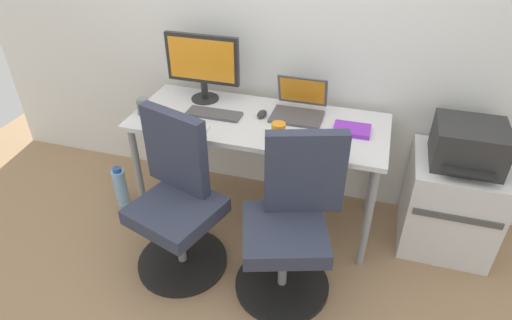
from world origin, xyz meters
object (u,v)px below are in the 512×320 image
office_chair_right (291,225)px  coffee_mug (278,131)px  side_cabinet (450,203)px  water_bottle_on_floor (121,187)px  printer (469,145)px  desktop_monitor (203,63)px  open_laptop (299,106)px  office_chair_left (178,203)px

office_chair_right → coffee_mug: (-0.17, 0.34, 0.37)m
side_cabinet → water_bottle_on_floor: size_ratio=1.95×
printer → water_bottle_on_floor: bearing=-173.0°
printer → desktop_monitor: size_ratio=0.83×
office_chair_right → water_bottle_on_floor: 1.36m
open_laptop → printer: bearing=-3.0°
coffee_mug → side_cabinet: bearing=14.4°
open_laptop → water_bottle_on_floor: bearing=-164.9°
water_bottle_on_floor → coffee_mug: size_ratio=3.37×
side_cabinet → water_bottle_on_floor: bearing=-172.9°
office_chair_left → side_cabinet: 1.65m
office_chair_right → coffee_mug: 0.53m
side_cabinet → desktop_monitor: desktop_monitor is taller
side_cabinet → office_chair_right: bearing=-145.0°
office_chair_left → water_bottle_on_floor: (-0.63, 0.34, -0.28)m
open_laptop → coffee_mug: bearing=-99.3°
side_cabinet → coffee_mug: size_ratio=6.58×
coffee_mug → open_laptop: bearing=80.7°
water_bottle_on_floor → desktop_monitor: (0.54, 0.34, 0.85)m
office_chair_left → desktop_monitor: size_ratio=1.96×
desktop_monitor → side_cabinet: bearing=-2.6°
office_chair_right → open_laptop: size_ratio=3.03×
office_chair_right → desktop_monitor: 1.16m
office_chair_right → open_laptop: bearing=99.8°
office_chair_left → water_bottle_on_floor: bearing=151.5°
office_chair_left → office_chair_right: size_ratio=1.00×
open_laptop → coffee_mug: 0.32m
desktop_monitor → office_chair_right: bearing=-42.4°
printer → water_bottle_on_floor: 2.25m
printer → open_laptop: open_laptop is taller
desktop_monitor → coffee_mug: bearing=-30.2°
office_chair_left → desktop_monitor: bearing=97.2°
office_chair_right → open_laptop: (-0.11, 0.66, 0.37)m
office_chair_left → coffee_mug: bearing=34.7°
office_chair_left → desktop_monitor: (-0.09, 0.68, 0.57)m
side_cabinet → desktop_monitor: bearing=177.4°
desktop_monitor → open_laptop: bearing=-2.1°
office_chair_left → open_laptop: bearing=50.2°
office_chair_left → desktop_monitor: 0.89m
water_bottle_on_floor → coffee_mug: coffee_mug is taller
printer → water_bottle_on_floor: size_ratio=1.29×
open_laptop → coffee_mug: size_ratio=3.37×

